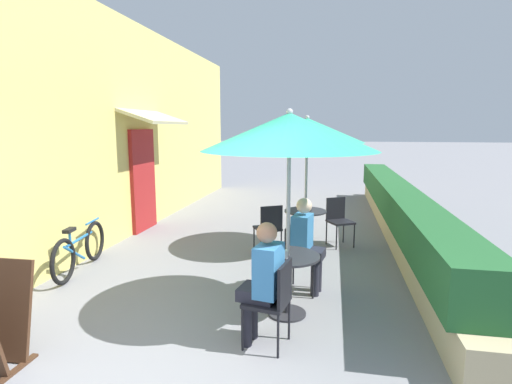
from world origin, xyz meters
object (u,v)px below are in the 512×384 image
object	(u,v)px
coffee_cup_near	(285,254)
cafe_chair_mid_left	(269,226)
bicycle_leaning	(80,249)
cafe_chair_near_right	(274,297)
patio_umbrella_near	(289,132)
cafe_chair_near_left	(298,253)
patio_table_mid	(305,222)
seated_patron_near_left	(306,241)
seated_patron_near_right	(263,278)
coffee_cup_mid	(309,208)
patio_table_near	(287,273)
patio_umbrella_mid	(307,130)
cafe_chair_mid_right	(338,217)

from	to	relation	value
coffee_cup_near	cafe_chair_mid_left	distance (m)	2.27
bicycle_leaning	cafe_chair_near_right	bearing A→B (deg)	-35.11
coffee_cup_near	cafe_chair_mid_left	xyz separation A→B (m)	(-0.52, 2.20, -0.24)
patio_umbrella_near	cafe_chair_near_left	xyz separation A→B (m)	(0.05, 0.71, -1.57)
patio_table_mid	bicycle_leaning	xyz separation A→B (m)	(-3.24, -1.69, -0.17)
seated_patron_near_left	coffee_cup_near	bearing A→B (deg)	-2.60
seated_patron_near_right	bicycle_leaning	bearing A→B (deg)	74.01
coffee_cup_near	cafe_chair_near_right	bearing A→B (deg)	-92.85
cafe_chair_near_right	bicycle_leaning	world-z (taller)	cafe_chair_near_right
cafe_chair_near_left	bicycle_leaning	size ratio (longest dim) A/B	0.53
cafe_chair_near_left	seated_patron_near_right	size ratio (longest dim) A/B	0.70
coffee_cup_mid	patio_table_near	bearing A→B (deg)	-92.31
seated_patron_near_right	cafe_chair_near_left	bearing A→B (deg)	1.67
patio_umbrella_near	coffee_cup_near	size ratio (longest dim) A/B	26.00
coffee_cup_near	bicycle_leaning	size ratio (longest dim) A/B	0.05
seated_patron_near_left	patio_umbrella_mid	bearing A→B (deg)	-165.47
cafe_chair_mid_left	patio_umbrella_mid	bearing A→B (deg)	6.18
seated_patron_near_left	cafe_chair_mid_right	size ratio (longest dim) A/B	1.44
patio_table_near	patio_table_mid	distance (m)	2.51
patio_table_near	patio_table_mid	bearing A→B (deg)	89.32
seated_patron_near_left	cafe_chair_near_right	world-z (taller)	seated_patron_near_left
bicycle_leaning	seated_patron_near_right	bearing A→B (deg)	-35.61
coffee_cup_mid	cafe_chair_near_left	bearing A→B (deg)	-91.55
cafe_chair_near_right	patio_umbrella_mid	distance (m)	3.58
coffee_cup_near	cafe_chair_mid_left	bearing A→B (deg)	103.33
patio_table_near	cafe_chair_mid_left	world-z (taller)	cafe_chair_mid_left
patio_table_near	patio_umbrella_near	bearing A→B (deg)	0.00
patio_table_mid	seated_patron_near_right	bearing A→B (deg)	-93.44
coffee_cup_near	cafe_chair_mid_right	size ratio (longest dim) A/B	0.10
cafe_chair_near_left	cafe_chair_mid_left	distance (m)	1.50
patio_umbrella_mid	seated_patron_near_right	bearing A→B (deg)	-93.44
cafe_chair_mid_right	bicycle_leaning	distance (m)	4.36
patio_umbrella_mid	bicycle_leaning	xyz separation A→B (m)	(-3.24, -1.69, -1.75)
seated_patron_near_left	seated_patron_near_right	bearing A→B (deg)	-2.87
cafe_chair_mid_right	coffee_cup_near	bearing A→B (deg)	48.36
bicycle_leaning	patio_table_near	bearing A→B (deg)	-23.61
patio_table_near	cafe_chair_near_right	world-z (taller)	cafe_chair_near_right
patio_table_mid	cafe_chair_mid_left	distance (m)	0.71
coffee_cup_near	cafe_chair_near_left	bearing A→B (deg)	84.82
patio_umbrella_mid	cafe_chair_near_left	bearing A→B (deg)	-89.30
cafe_chair_mid_right	coffee_cup_mid	distance (m)	0.72
cafe_chair_near_right	bicycle_leaning	distance (m)	3.51
coffee_cup_near	bicycle_leaning	bearing A→B (deg)	163.66
patio_umbrella_mid	coffee_cup_mid	size ratio (longest dim) A/B	26.00
cafe_chair_near_left	cafe_chair_mid_right	xyz separation A→B (m)	(0.55, 2.22, 0.00)
patio_umbrella_mid	cafe_chair_mid_right	xyz separation A→B (m)	(0.57, 0.42, -1.57)
cafe_chair_mid_left	seated_patron_near_right	bearing A→B (deg)	-112.18
patio_table_near	patio_umbrella_mid	world-z (taller)	patio_umbrella_mid
patio_table_near	seated_patron_near_right	world-z (taller)	seated_patron_near_right
cafe_chair_near_left	seated_patron_near_right	distance (m)	1.42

